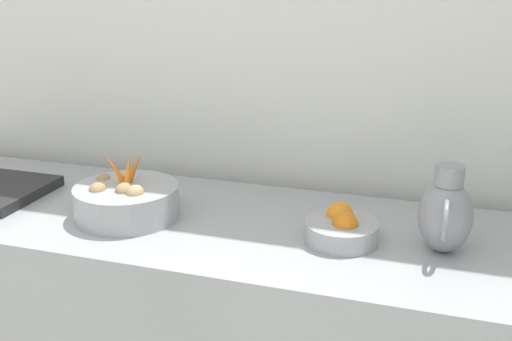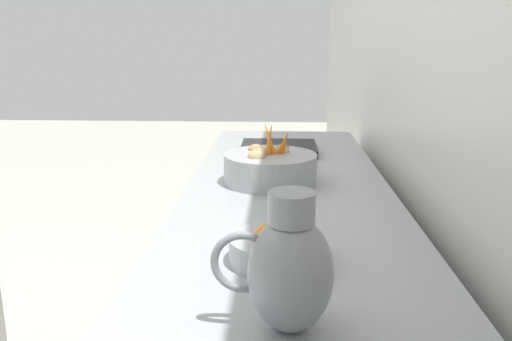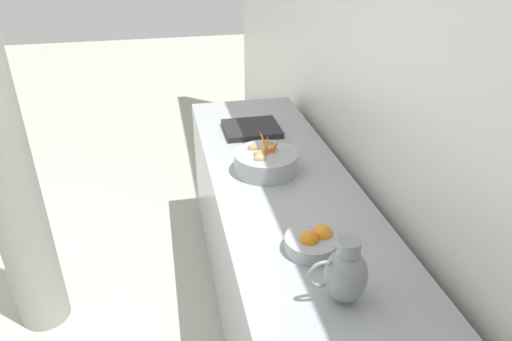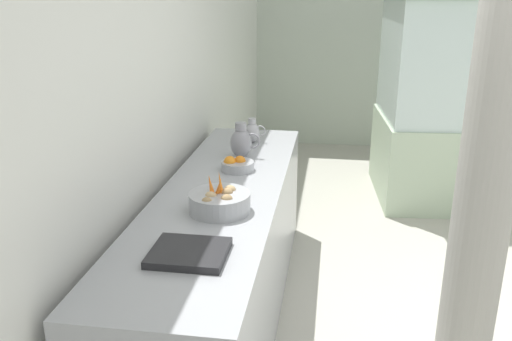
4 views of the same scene
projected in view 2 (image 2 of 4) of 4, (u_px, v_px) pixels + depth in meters
The scene contains 4 objects.
vegetable_colander at pixel (270, 167), 1.85m from camera, with size 0.33×0.33×0.22m.
orange_bowl at pixel (278, 246), 1.19m from camera, with size 0.22×0.22×0.10m.
metal_pitcher_tall at pixel (289, 269), 0.89m from camera, with size 0.21×0.15×0.25m.
counter_sink_basin at pixel (279, 148), 2.36m from camera, with size 0.34×0.30×0.04m, color #232326.
Camera 2 is at (-1.45, 1.66, 1.41)m, focal length 36.38 mm.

